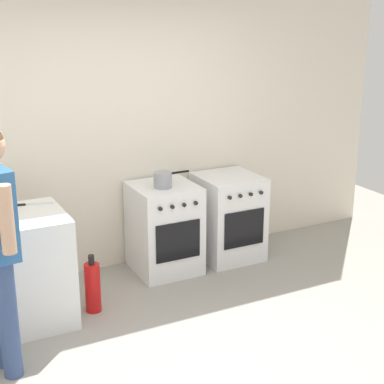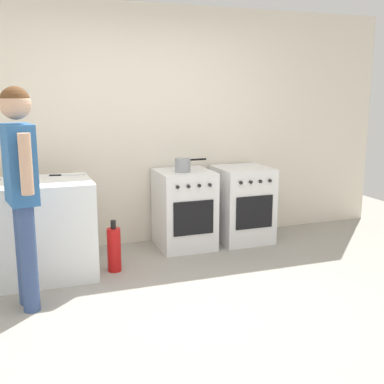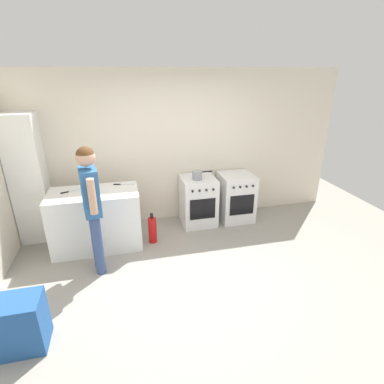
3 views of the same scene
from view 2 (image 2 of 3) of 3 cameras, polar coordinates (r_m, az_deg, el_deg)
The scene contains 9 objects.
ground_plane at distance 3.89m, azimuth 1.84°, elevation -13.88°, with size 8.00×8.00×0.00m, color gray.
back_wall at distance 5.38m, azimuth -5.84°, elevation 7.67°, with size 6.00×0.10×2.60m, color silver.
counter_unit at distance 4.62m, azimuth -19.74°, elevation -4.41°, with size 1.30×0.70×0.90m, color white.
oven_left at distance 5.26m, azimuth -0.94°, elevation -2.02°, with size 0.58×0.62×0.85m.
oven_right at distance 5.52m, azimuth 5.98°, elevation -1.41°, with size 0.58×0.62×0.85m.
pot at distance 5.09m, azimuth -1.09°, elevation 3.22°, with size 0.35×0.17×0.15m.
knife_carving at distance 4.74m, azimuth -14.75°, elevation 1.94°, with size 0.33×0.10×0.01m.
person at distance 3.86m, azimuth -19.65°, elevation 1.60°, with size 0.26×0.56×1.73m.
fire_extinguisher at distance 4.66m, azimuth -9.22°, elevation -6.70°, with size 0.13×0.13×0.50m.
Camera 2 is at (-1.30, -3.25, 1.69)m, focal length 45.00 mm.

